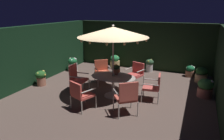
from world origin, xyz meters
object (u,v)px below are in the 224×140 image
object	(u,v)px
patio_chair_northeast	(77,77)
patio_chair_southwest	(136,72)
patio_umbrella	(113,32)
patio_chair_north	(102,70)
patio_chair_east	(80,93)
potted_plant_back_center	(190,71)
potted_plant_back_right	(205,88)
potted_plant_left_far	(149,65)
patio_chair_south	(154,85)
potted_plant_right_near	(41,77)
patio_dining_table	(113,81)
potted_plant_front_corner	(115,62)
potted_plant_left_near	(201,75)
potted_plant_right_far	(73,64)
centerpiece_planter	(116,69)
patio_chair_southeast	(127,96)

from	to	relation	value
patio_chair_northeast	patio_chair_southwest	size ratio (longest dim) A/B	1.10
patio_umbrella	patio_chair_north	xyz separation A→B (m)	(-0.94, 1.07, -1.71)
patio_chair_east	potted_plant_back_center	world-z (taller)	patio_chair_east
patio_chair_north	potted_plant_back_right	xyz separation A→B (m)	(3.94, 0.15, -0.22)
potted_plant_left_far	patio_chair_south	bearing A→B (deg)	-74.35
patio_chair_south	potted_plant_right_near	world-z (taller)	patio_chair_south
potted_plant_left_far	potted_plant_back_right	world-z (taller)	potted_plant_back_right
patio_chair_northeast	patio_chair_east	size ratio (longest dim) A/B	1.11
patio_dining_table	patio_chair_southwest	xyz separation A→B (m)	(0.42, 1.35, -0.04)
patio_chair_south	potted_plant_front_corner	world-z (taller)	patio_chair_south
patio_chair_southwest	potted_plant_right_near	xyz separation A→B (m)	(-3.51, -1.54, -0.20)
potted_plant_back_right	patio_dining_table	bearing A→B (deg)	-157.87
patio_chair_north	potted_plant_left_near	xyz separation A→B (m)	(3.80, 1.71, -0.23)
patio_dining_table	potted_plant_right_far	xyz separation A→B (m)	(-3.05, 2.03, -0.24)
centerpiece_planter	potted_plant_right_far	bearing A→B (deg)	149.20
patio_chair_southeast	patio_chair_southwest	distance (m)	2.51
patio_umbrella	patio_chair_northeast	xyz separation A→B (m)	(-1.42, -0.12, -1.70)
patio_chair_south	potted_plant_left_near	xyz separation A→B (m)	(1.46, 2.57, -0.21)
patio_chair_south	patio_umbrella	bearing A→B (deg)	-171.81
patio_umbrella	patio_chair_southeast	xyz separation A→B (m)	(0.90, -1.11, -1.66)
potted_plant_back_right	patio_chair_south	bearing A→B (deg)	-147.56
patio_chair_north	patio_chair_east	distance (m)	2.42
patio_chair_southwest	patio_chair_northeast	bearing A→B (deg)	-141.41
centerpiece_planter	potted_plant_back_right	size ratio (longest dim) A/B	0.59
potted_plant_front_corner	potted_plant_back_right	xyz separation A→B (m)	(4.35, -2.18, 0.01)
patio_chair_southwest	potted_plant_right_near	size ratio (longest dim) A/B	1.51
potted_plant_front_corner	potted_plant_right_near	world-z (taller)	potted_plant_front_corner
centerpiece_planter	potted_plant_right_far	xyz separation A→B (m)	(-3.10, 1.85, -0.62)
patio_chair_east	patio_chair_south	distance (m)	2.45
patio_chair_east	potted_plant_back_right	world-z (taller)	patio_chair_east
patio_chair_south	potted_plant_back_right	world-z (taller)	patio_chair_south
patio_chair_southwest	potted_plant_back_center	xyz separation A→B (m)	(1.97, 2.05, -0.28)
patio_chair_southeast	patio_chair_south	distance (m)	1.41
patio_chair_southwest	potted_plant_left_far	xyz separation A→B (m)	(0.08, 2.07, -0.19)
patio_dining_table	potted_plant_front_corner	size ratio (longest dim) A/B	2.40
patio_dining_table	potted_plant_left_far	size ratio (longest dim) A/B	2.56
patio_dining_table	potted_plant_right_far	size ratio (longest dim) A/B	2.42
patio_chair_northeast	patio_chair_southeast	size ratio (longest dim) A/B	0.95
potted_plant_left_far	potted_plant_right_near	xyz separation A→B (m)	(-3.59, -3.60, -0.01)
patio_chair_southeast	potted_plant_right_far	bearing A→B (deg)	141.51
patio_dining_table	patio_chair_north	xyz separation A→B (m)	(-0.94, 1.07, -0.02)
patio_chair_north	centerpiece_planter	bearing A→B (deg)	-42.00
patio_umbrella	potted_plant_left_far	xyz separation A→B (m)	(0.50, 3.42, -1.92)
patio_chair_northeast	potted_plant_left_near	bearing A→B (deg)	34.07
patio_chair_northeast	patio_chair_south	xyz separation A→B (m)	(2.82, 0.32, -0.03)
patio_umbrella	patio_chair_south	size ratio (longest dim) A/B	2.71
potted_plant_left_near	potted_plant_back_right	distance (m)	1.56
potted_plant_front_corner	potted_plant_right_near	xyz separation A→B (m)	(-1.74, -3.59, 0.01)
centerpiece_planter	potted_plant_back_right	world-z (taller)	centerpiece_planter
patio_chair_north	potted_plant_left_far	size ratio (longest dim) A/B	1.52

